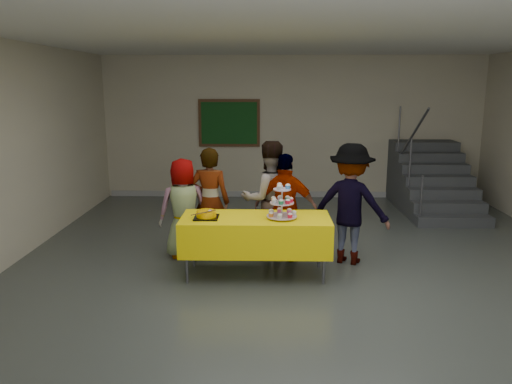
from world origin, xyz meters
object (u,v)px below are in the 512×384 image
(bear_cake, at_px, (206,214))
(schoolchild_d, at_px, (286,208))
(schoolchild_c, at_px, (269,199))
(schoolchild_e, at_px, (351,204))
(cupcake_stand, at_px, (282,205))
(noticeboard, at_px, (229,123))
(staircase, at_px, (430,183))
(schoolchild_a, at_px, (184,208))
(schoolchild_b, at_px, (210,202))
(bake_table, at_px, (256,233))

(bear_cake, relative_size, schoolchild_d, 0.24)
(schoolchild_c, bearing_deg, schoolchild_e, 150.46)
(bear_cake, distance_m, schoolchild_e, 1.98)
(cupcake_stand, bearing_deg, noticeboard, 102.20)
(schoolchild_e, distance_m, staircase, 3.83)
(schoolchild_a, relative_size, staircase, 0.59)
(bear_cake, bearing_deg, schoolchild_a, 118.51)
(bear_cake, distance_m, schoolchild_c, 1.16)
(schoolchild_e, xyz_separation_m, noticeboard, (-1.94, 4.02, 0.78))
(schoolchild_b, height_order, noticeboard, noticeboard)
(schoolchild_a, height_order, schoolchild_b, schoolchild_b)
(cupcake_stand, distance_m, noticeboard, 4.75)
(schoolchild_e, bearing_deg, staircase, -100.83)
(schoolchild_b, distance_m, noticeboard, 3.84)
(bake_table, xyz_separation_m, schoolchild_a, (-1.03, 0.70, 0.15))
(cupcake_stand, relative_size, schoolchild_c, 0.27)
(cupcake_stand, distance_m, schoolchild_e, 1.12)
(bear_cake, relative_size, noticeboard, 0.28)
(schoolchild_c, xyz_separation_m, schoolchild_d, (0.23, -0.23, -0.07))
(schoolchild_c, bearing_deg, cupcake_stand, 84.95)
(schoolchild_d, xyz_separation_m, schoolchild_e, (0.88, -0.04, 0.07))
(schoolchild_c, relative_size, schoolchild_e, 1.00)
(schoolchild_d, distance_m, noticeboard, 4.21)
(schoolchild_a, distance_m, staircase, 5.34)
(bear_cake, bearing_deg, schoolchild_d, 31.61)
(schoolchild_a, xyz_separation_m, schoolchild_c, (1.20, 0.09, 0.12))
(schoolchild_a, distance_m, schoolchild_d, 1.44)
(schoolchild_a, bearing_deg, staircase, -163.80)
(bake_table, relative_size, schoolchild_e, 1.14)
(bake_table, relative_size, bear_cake, 5.25)
(schoolchild_c, relative_size, staircase, 0.69)
(cupcake_stand, xyz_separation_m, schoolchild_c, (-0.16, 0.85, -0.12))
(cupcake_stand, height_order, schoolchild_e, schoolchild_e)
(bear_cake, relative_size, schoolchild_e, 0.22)
(bake_table, xyz_separation_m, schoolchild_b, (-0.67, 0.79, 0.22))
(bake_table, xyz_separation_m, bear_cake, (-0.61, -0.06, 0.27))
(cupcake_stand, distance_m, schoolchild_c, 0.87)
(schoolchild_c, xyz_separation_m, staircase, (3.20, 2.91, -0.33))
(bear_cake, height_order, noticeboard, noticeboard)
(schoolchild_b, distance_m, schoolchild_e, 1.96)
(bake_table, relative_size, noticeboard, 1.45)
(schoolchild_c, relative_size, noticeboard, 1.27)
(bake_table, height_order, schoolchild_c, schoolchild_c)
(schoolchild_d, bearing_deg, noticeboard, -60.63)
(cupcake_stand, bearing_deg, bear_cake, -179.47)
(schoolchild_b, bearing_deg, bear_cake, 100.53)
(staircase, bearing_deg, schoolchild_e, -123.34)
(schoolchild_c, bearing_deg, bear_cake, 31.99)
(schoolchild_d, bearing_deg, cupcake_stand, 97.62)
(bear_cake, relative_size, schoolchild_b, 0.23)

